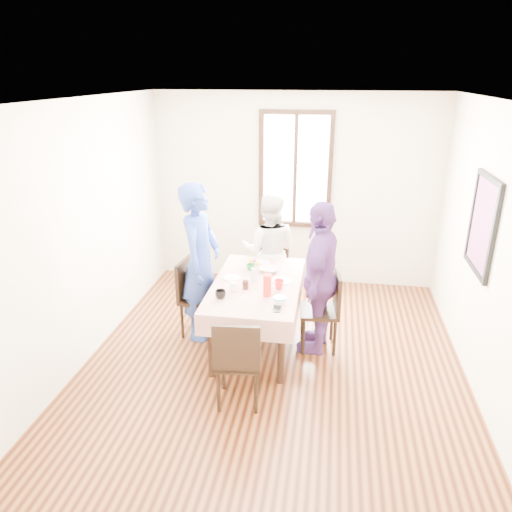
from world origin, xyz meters
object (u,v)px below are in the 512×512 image
(chair_left, at_px, (200,298))
(person_left, at_px, (200,262))
(chair_far, at_px, (269,272))
(person_far, at_px, (269,251))
(chair_near, at_px, (239,359))
(dining_table, at_px, (257,314))
(chair_right, at_px, (319,311))
(person_right, at_px, (319,278))

(chair_left, relative_size, person_left, 0.50)
(chair_far, height_order, person_far, person_far)
(chair_near, relative_size, person_far, 0.60)
(chair_left, relative_size, chair_near, 1.00)
(chair_far, xyz_separation_m, person_left, (-0.67, -0.90, 0.46))
(dining_table, xyz_separation_m, chair_near, (0.00, -1.04, 0.08))
(chair_left, height_order, person_left, person_left)
(chair_right, distance_m, person_far, 1.23)
(person_right, bearing_deg, chair_right, 98.58)
(chair_far, height_order, chair_near, same)
(chair_near, distance_m, person_left, 1.43)
(dining_table, distance_m, chair_left, 0.71)
(chair_near, bearing_deg, dining_table, 84.66)
(dining_table, distance_m, person_left, 0.87)
(dining_table, distance_m, chair_near, 1.04)
(chair_right, bearing_deg, person_left, 79.84)
(dining_table, bearing_deg, person_right, 4.02)
(person_far, bearing_deg, chair_near, 89.86)
(person_far, bearing_deg, dining_table, 89.86)
(dining_table, bearing_deg, person_left, 168.10)
(dining_table, distance_m, chair_right, 0.70)
(chair_left, relative_size, person_far, 0.60)
(chair_far, bearing_deg, chair_left, 60.71)
(chair_right, height_order, person_far, person_far)
(chair_near, xyz_separation_m, person_left, (-0.67, 1.18, 0.46))
(person_right, bearing_deg, chair_far, -137.28)
(chair_right, distance_m, person_left, 1.44)
(chair_right, relative_size, person_right, 0.53)
(person_left, bearing_deg, dining_table, -96.89)
(chair_right, relative_size, person_far, 0.60)
(chair_far, relative_size, person_far, 0.60)
(person_left, xyz_separation_m, person_right, (1.35, -0.09, -0.06))
(chair_near, bearing_deg, person_left, 114.32)
(chair_near, xyz_separation_m, person_right, (0.67, 1.09, 0.40))
(chair_left, relative_size, chair_far, 1.00)
(chair_far, bearing_deg, person_right, 132.44)
(dining_table, xyz_separation_m, chair_left, (-0.69, 0.14, 0.08))
(chair_far, distance_m, person_left, 1.21)
(person_left, height_order, person_far, person_left)
(dining_table, height_order, person_right, person_right)
(person_right, bearing_deg, person_left, -85.44)
(dining_table, height_order, person_far, person_far)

